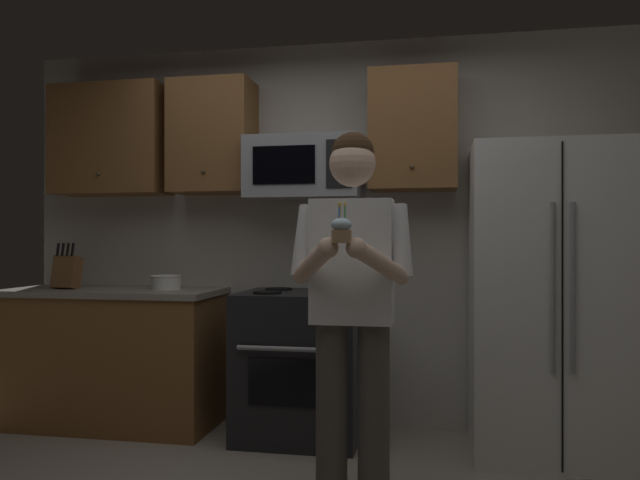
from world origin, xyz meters
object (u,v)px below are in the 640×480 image
object	(u,v)px
refrigerator	(550,300)
cupcake	(341,230)
microwave	(305,168)
bowl_large_white	(166,282)
person	(352,294)
knife_block	(67,272)
oven_range	(301,364)

from	to	relation	value
refrigerator	cupcake	world-z (taller)	refrigerator
microwave	bowl_large_white	world-z (taller)	microwave
cupcake	microwave	bearing A→B (deg)	108.18
refrigerator	person	xyz separation A→B (m)	(-1.04, -0.92, 0.10)
knife_block	cupcake	world-z (taller)	cupcake
cupcake	oven_range	bearing A→B (deg)	109.74
microwave	refrigerator	distance (m)	1.72
knife_block	bowl_large_white	bearing A→B (deg)	5.77
microwave	person	distance (m)	1.38
person	cupcake	size ratio (longest dim) A/B	10.13
bowl_large_white	cupcake	xyz separation A→B (m)	(1.39, -1.33, 0.32)
oven_range	person	xyz separation A→B (m)	(0.46, -0.96, 0.53)
microwave	cupcake	xyz separation A→B (m)	(0.46, -1.40, -0.43)
knife_block	person	world-z (taller)	person
cupcake	refrigerator	bearing A→B (deg)	50.20
oven_range	cupcake	world-z (taller)	cupcake
cupcake	person	bearing A→B (deg)	90.00
oven_range	bowl_large_white	bearing A→B (deg)	177.54
bowl_large_white	cupcake	distance (m)	1.95
oven_range	cupcake	xyz separation A→B (m)	(0.46, -1.29, 0.83)
knife_block	cupcake	xyz separation A→B (m)	(2.08, -1.26, 0.26)
oven_range	refrigerator	size ratio (longest dim) A/B	0.52
person	cupcake	world-z (taller)	person
oven_range	refrigerator	bearing A→B (deg)	-1.50
bowl_large_white	person	size ratio (longest dim) A/B	0.12
refrigerator	knife_block	size ratio (longest dim) A/B	5.63
cupcake	knife_block	bearing A→B (deg)	148.88
bowl_large_white	microwave	bearing A→B (deg)	4.86
oven_range	microwave	size ratio (longest dim) A/B	1.26
oven_range	person	distance (m)	1.19
refrigerator	knife_block	xyz separation A→B (m)	(-3.12, 0.01, 0.13)
microwave	person	size ratio (longest dim) A/B	0.42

